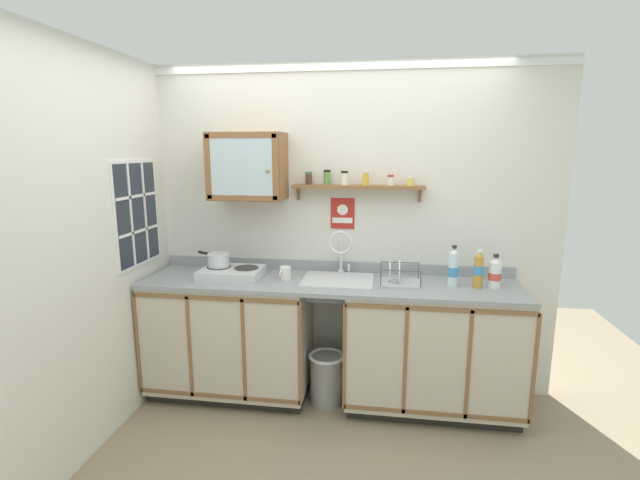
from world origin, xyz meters
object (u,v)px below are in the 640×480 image
mug (285,273)px  sink (338,281)px  bottle_opaque_white_2 (495,273)px  warning_sign (343,214)px  dish_rack (398,279)px  bottle_water_clear_1 (453,268)px  wall_cabinet (248,166)px  hot_plate_stove (232,273)px  trash_bin (327,377)px  bottle_juice_amber_0 (478,270)px  saucepan (218,260)px

mug → sink: bearing=5.3°
bottle_opaque_white_2 → warning_sign: bearing=165.8°
dish_rack → sink: bearing=176.1°
bottle_water_clear_1 → wall_cabinet: bearing=175.1°
hot_plate_stove → mug: (0.40, 0.02, 0.01)m
bottle_water_clear_1 → warning_sign: 0.91m
bottle_opaque_white_2 → trash_bin: 1.44m
sink → warning_sign: size_ratio=2.17×
wall_cabinet → hot_plate_stove: bearing=-122.8°
bottle_juice_amber_0 → sink: bearing=177.4°
bottle_opaque_white_2 → wall_cabinet: bearing=176.0°
bottle_juice_amber_0 → bottle_water_clear_1: bearing=174.5°
mug → bottle_juice_amber_0: bearing=-0.3°
wall_cabinet → trash_bin: bearing=-16.8°
bottle_opaque_white_2 → saucepan: bearing=-179.9°
trash_bin → saucepan: bearing=175.9°
saucepan → bottle_juice_amber_0: (1.88, -0.02, -0.00)m
mug → trash_bin: 0.85m
bottle_opaque_white_2 → dish_rack: (-0.66, -0.00, -0.07)m
bottle_opaque_white_2 → trash_bin: bottle_opaque_white_2 is taller
hot_plate_stove → bottle_juice_amber_0: 1.77m
hot_plate_stove → wall_cabinet: wall_cabinet is taller
bottle_juice_amber_0 → saucepan: bearing=179.5°
bottle_opaque_white_2 → bottle_juice_amber_0: bearing=-170.9°
bottle_opaque_white_2 → dish_rack: bearing=-179.7°
bottle_opaque_white_2 → trash_bin: size_ratio=0.61×
wall_cabinet → warning_sign: wall_cabinet is taller
dish_rack → warning_sign: 0.67m
bottle_juice_amber_0 → wall_cabinet: (-1.67, 0.14, 0.69)m
sink → trash_bin: size_ratio=1.33×
hot_plate_stove → sink: bearing=4.0°
saucepan → bottle_juice_amber_0: 1.88m
hot_plate_stove → wall_cabinet: 0.80m
bottle_juice_amber_0 → warning_sign: 1.07m
bottle_opaque_white_2 → mug: (-1.48, -0.01, -0.06)m
saucepan → wall_cabinet: bearing=31.4°
wall_cabinet → trash_bin: wall_cabinet is taller
hot_plate_stove → bottle_opaque_white_2: size_ratio=1.89×
saucepan → bottle_opaque_white_2: bottle_opaque_white_2 is taller
bottle_opaque_white_2 → trash_bin: bearing=-177.0°
sink → saucepan: (-0.91, -0.03, 0.14)m
saucepan → warning_sign: size_ratio=1.23×
hot_plate_stove → warning_sign: (0.80, 0.30, 0.42)m
bottle_water_clear_1 → bottle_opaque_white_2: bearing=0.5°
bottle_juice_amber_0 → trash_bin: size_ratio=0.70×
bottle_juice_amber_0 → bottle_opaque_white_2: (0.12, 0.02, -0.02)m
mug → bottle_opaque_white_2: bearing=0.4°
saucepan → wall_cabinet: (0.21, 0.13, 0.69)m
bottle_water_clear_1 → trash_bin: bottle_water_clear_1 is taller
mug → trash_bin: mug is taller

